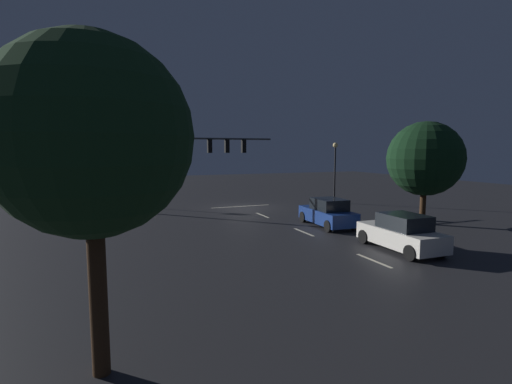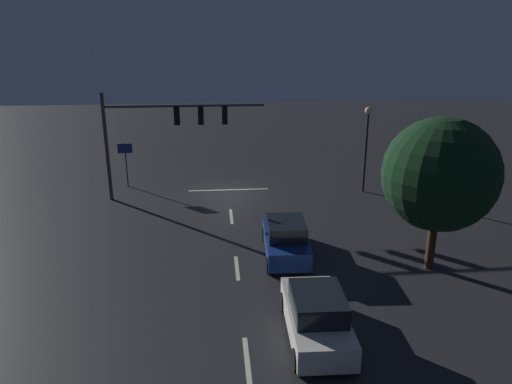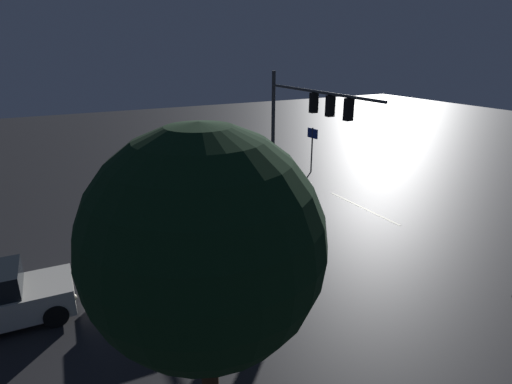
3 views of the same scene
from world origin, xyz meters
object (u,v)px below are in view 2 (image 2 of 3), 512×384
at_px(street_lamp_left_kerb, 367,133).
at_px(tree_left_near, 440,175).
at_px(traffic_signal_assembly, 166,125).
at_px(car_approaching, 286,239).
at_px(car_distant, 316,316).
at_px(route_sign, 125,155).

height_order(street_lamp_left_kerb, tree_left_near, tree_left_near).
bearing_deg(traffic_signal_assembly, tree_left_near, 138.99).
height_order(car_approaching, street_lamp_left_kerb, street_lamp_left_kerb).
bearing_deg(car_distant, traffic_signal_assembly, -68.06).
distance_m(car_approaching, street_lamp_left_kerb, 10.93).
relative_size(car_distant, street_lamp_left_kerb, 0.84).
height_order(traffic_signal_assembly, car_distant, traffic_signal_assembly).
height_order(car_approaching, car_distant, same).
xyz_separation_m(car_approaching, street_lamp_left_kerb, (-6.14, -8.58, 2.86)).
relative_size(traffic_signal_assembly, route_sign, 3.22).
relative_size(traffic_signal_assembly, street_lamp_left_kerb, 1.75).
relative_size(car_distant, route_sign, 1.55).
height_order(car_distant, street_lamp_left_kerb, street_lamp_left_kerb).
bearing_deg(route_sign, street_lamp_left_kerb, 170.98).
bearing_deg(tree_left_near, traffic_signal_assembly, -41.01).
xyz_separation_m(car_approaching, route_sign, (8.62, -10.92, 1.26)).
bearing_deg(street_lamp_left_kerb, traffic_signal_assembly, 0.75).
height_order(car_distant, route_sign, route_sign).
relative_size(route_sign, tree_left_near, 0.45).
bearing_deg(car_distant, tree_left_near, -142.56).
bearing_deg(tree_left_near, route_sign, -41.02).
distance_m(traffic_signal_assembly, car_distant, 16.05).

